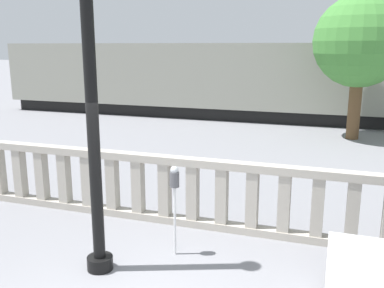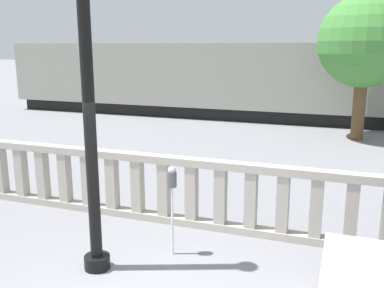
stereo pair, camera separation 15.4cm
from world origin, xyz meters
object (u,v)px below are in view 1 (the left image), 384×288
object	(u,v)px
lamppost	(91,85)
train_near	(274,80)
parking_meter	(175,186)
train_far	(294,69)
tree_left	(360,42)

from	to	relation	value
lamppost	train_near	world-z (taller)	lamppost
parking_meter	train_near	size ratio (longest dim) A/B	0.06
train_near	train_far	size ratio (longest dim) A/B	1.11
parking_meter	tree_left	xyz separation A→B (m)	(2.88, 10.19, 2.23)
train_far	tree_left	world-z (taller)	tree_left
tree_left	parking_meter	bearing A→B (deg)	-105.78
tree_left	train_near	bearing A→B (deg)	136.07
train_near	tree_left	world-z (taller)	tree_left
train_near	tree_left	xyz separation A→B (m)	(3.32, -3.20, 1.60)
train_far	train_near	bearing A→B (deg)	-89.56
lamppost	parking_meter	world-z (taller)	lamppost
train_far	lamppost	bearing A→B (deg)	-90.89
parking_meter	train_far	size ratio (longest dim) A/B	0.06
lamppost	tree_left	distance (m)	11.63
train_near	train_far	bearing A→B (deg)	90.44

